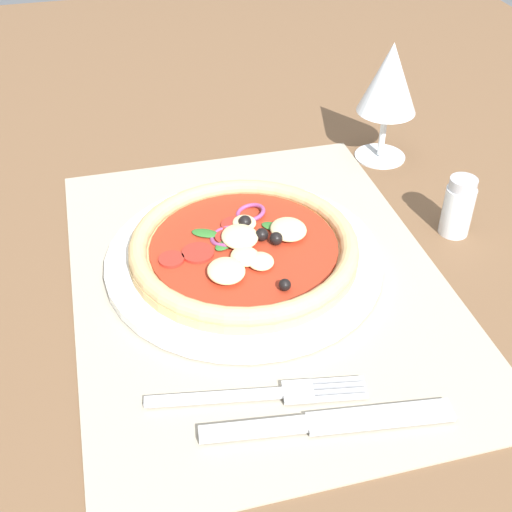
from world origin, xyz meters
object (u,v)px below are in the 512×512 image
Objects in this scene: pizza at (244,246)px; fork at (269,394)px; wine_glass at (390,80)px; pepper_shaker at (458,207)px; plate at (244,259)px; knife at (331,422)px.

pizza is 17.45cm from fork.
pepper_shaker is at bearing 4.25° from wine_glass.
plate is 1.22× the size of pizza.
knife is at bearing -27.91° from wine_glass.
pizza is 3.41× the size of pepper_shaker.
fork is at bearing -7.07° from pizza.
pepper_shaker is (-0.05, 23.33, 0.75)cm from pizza.
pizza is 1.14× the size of knife.
pizza is 23.34cm from pepper_shaker.
plate is 4.15× the size of pepper_shaker.
wine_glass reaches higher than pizza.
wine_glass is (-38.38, 20.33, 9.72)cm from knife.
plate is at bearing -137.10° from pizza.
pizza reaches higher than fork.
fork is at bearing -7.00° from plate.
plate is 17.37cm from fork.
fork is (17.22, -2.13, -1.89)cm from pizza.
plate is 29.56cm from wine_glass.
pepper_shaker is (-17.27, 25.47, 2.63)cm from fork.
pizza is at bearing -51.97° from wine_glass.
pizza is 21.28cm from knife.
fork is 0.90× the size of knife.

